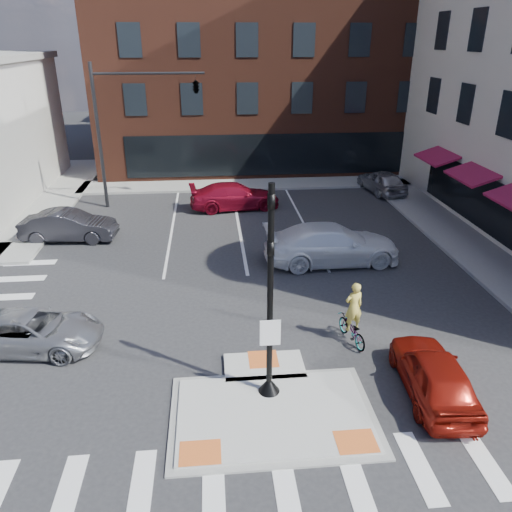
{
  "coord_description": "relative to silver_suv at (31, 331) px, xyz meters",
  "views": [
    {
      "loc": [
        -1.41,
        -10.76,
        9.21
      ],
      "look_at": [
        0.12,
        5.51,
        2.0
      ],
      "focal_mm": 35.0,
      "sensor_mm": 36.0,
      "label": 1
    }
  ],
  "objects": [
    {
      "name": "cyclist",
      "position": [
        10.28,
        -0.61,
        0.1
      ],
      "size": [
        0.96,
        1.77,
        2.14
      ],
      "rotation": [
        0.0,
        0.0,
        3.37
      ],
      "color": "#3F3F44",
      "rests_on": "ground"
    },
    {
      "name": "red_sedan",
      "position": [
        11.81,
        -3.41,
        0.06
      ],
      "size": [
        1.9,
        4.11,
        1.36
      ],
      "primitive_type": "imported",
      "rotation": [
        0.0,
        0.0,
        3.07
      ],
      "color": "maroon",
      "rests_on": "ground"
    },
    {
      "name": "building_far_right",
      "position": [
        16.28,
        50.59,
        5.38
      ],
      "size": [
        12.0,
        12.0,
        12.0
      ],
      "primitive_type": "cube",
      "color": "brown",
      "rests_on": "ground"
    },
    {
      "name": "ground",
      "position": [
        7.28,
        -3.41,
        -0.62
      ],
      "size": [
        120.0,
        120.0,
        0.0
      ],
      "primitive_type": "plane",
      "color": "#28282B",
      "rests_on": "ground"
    },
    {
      "name": "signal_pole",
      "position": [
        7.28,
        -3.01,
        1.74
      ],
      "size": [
        0.6,
        0.6,
        5.98
      ],
      "color": "black",
      "rests_on": "refuge_island"
    },
    {
      "name": "building_n",
      "position": [
        10.28,
        28.59,
        7.18
      ],
      "size": [
        24.4,
        18.4,
        15.5
      ],
      "color": "#512519",
      "rests_on": "ground"
    },
    {
      "name": "bg_car_silver",
      "position": [
        16.78,
        16.0,
        0.11
      ],
      "size": [
        2.4,
        4.5,
        1.46
      ],
      "primitive_type": "imported",
      "rotation": [
        0.0,
        0.0,
        3.31
      ],
      "color": "#AFB1B7",
      "rests_on": "ground"
    },
    {
      "name": "sidewalk_n",
      "position": [
        10.28,
        18.59,
        -0.55
      ],
      "size": [
        26.0,
        3.0,
        0.15
      ],
      "primitive_type": "cube",
      "color": "gray",
      "rests_on": "ground"
    },
    {
      "name": "sidewalk_e",
      "position": [
        18.08,
        6.59,
        -0.55
      ],
      "size": [
        3.0,
        24.0,
        0.15
      ],
      "primitive_type": "cube",
      "color": "gray",
      "rests_on": "ground"
    },
    {
      "name": "refuge_island",
      "position": [
        7.28,
        -3.66,
        -0.57
      ],
      "size": [
        5.4,
        4.65,
        0.13
      ],
      "color": "gray",
      "rests_on": "ground"
    },
    {
      "name": "white_pickup",
      "position": [
        11.08,
        5.66,
        0.24
      ],
      "size": [
        6.02,
        2.64,
        1.72
      ],
      "primitive_type": "imported",
      "rotation": [
        0.0,
        0.0,
        1.61
      ],
      "color": "white",
      "rests_on": "ground"
    },
    {
      "name": "building_far_left",
      "position": [
        3.28,
        48.59,
        4.38
      ],
      "size": [
        10.0,
        12.0,
        10.0
      ],
      "primitive_type": "cube",
      "color": "slate",
      "rests_on": "ground"
    },
    {
      "name": "silver_suv",
      "position": [
        0.0,
        0.0,
        0.0
      ],
      "size": [
        4.69,
        2.59,
        1.24
      ],
      "primitive_type": "imported",
      "rotation": [
        0.0,
        0.0,
        1.45
      ],
      "color": "#A3A5AA",
      "rests_on": "ground"
    },
    {
      "name": "mast_arm_signal",
      "position": [
        3.8,
        14.59,
        5.59
      ],
      "size": [
        6.1,
        2.24,
        8.0
      ],
      "color": "black",
      "rests_on": "ground"
    },
    {
      "name": "bg_car_red",
      "position": [
        7.24,
        13.61,
        0.12
      ],
      "size": [
        5.33,
        2.61,
        1.49
      ],
      "primitive_type": "imported",
      "rotation": [
        0.0,
        0.0,
        1.67
      ],
      "color": "maroon",
      "rests_on": "ground"
    },
    {
      "name": "bg_car_dark",
      "position": [
        -1.1,
        9.44,
        0.12
      ],
      "size": [
        4.61,
        1.89,
        1.49
      ],
      "primitive_type": "imported",
      "rotation": [
        0.0,
        0.0,
        1.5
      ],
      "color": "#29282E",
      "rests_on": "ground"
    }
  ]
}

